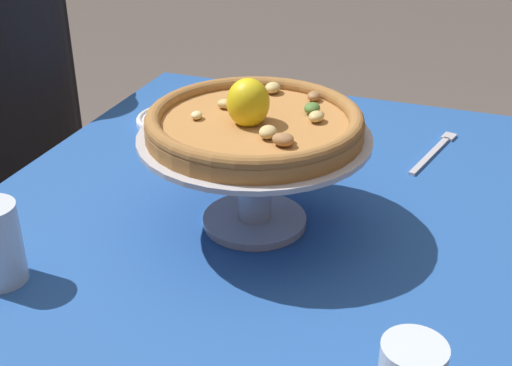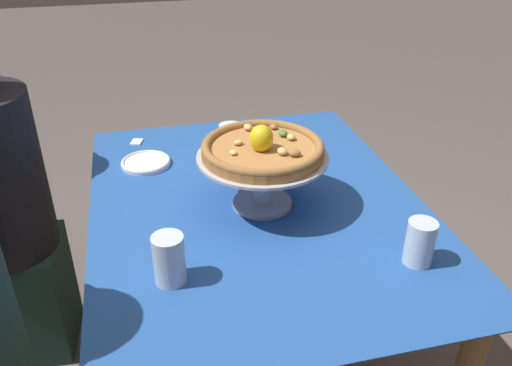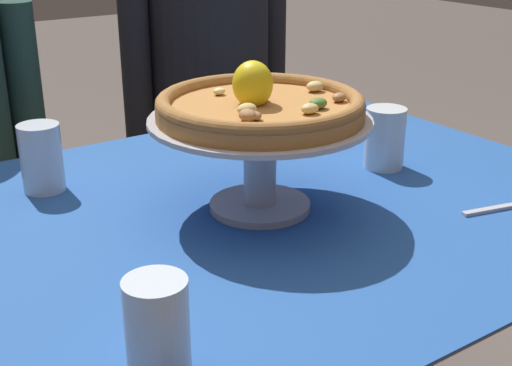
{
  "view_description": "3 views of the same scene",
  "coord_description": "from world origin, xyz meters",
  "px_view_note": "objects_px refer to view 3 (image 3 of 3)",
  "views": [
    {
      "loc": [
        -0.9,
        -0.34,
        1.31
      ],
      "look_at": [
        0.01,
        -0.01,
        0.79
      ],
      "focal_mm": 47.97,
      "sensor_mm": 36.0,
      "label": 1
    },
    {
      "loc": [
        -1.24,
        0.3,
        1.52
      ],
      "look_at": [
        -0.01,
        0.0,
        0.79
      ],
      "focal_mm": 36.76,
      "sensor_mm": 36.0,
      "label": 2
    },
    {
      "loc": [
        -0.62,
        -0.88,
        1.19
      ],
      "look_at": [
        -0.03,
        -0.03,
        0.78
      ],
      "focal_mm": 48.5,
      "sensor_mm": 36.0,
      "label": 3
    }
  ],
  "objects_px": {
    "side_plate": "(301,126)",
    "diner_right": "(209,134)",
    "pizza_stand": "(260,147)",
    "water_glass_front_left": "(158,334)",
    "water_glass_side_right": "(385,142)",
    "water_glass_back_left": "(42,162)",
    "sugar_packet": "(353,114)",
    "pizza": "(260,105)"
  },
  "relations": [
    {
      "from": "water_glass_front_left",
      "to": "diner_right",
      "type": "height_order",
      "value": "diner_right"
    },
    {
      "from": "water_glass_back_left",
      "to": "sugar_packet",
      "type": "relative_size",
      "value": 2.42
    },
    {
      "from": "water_glass_side_right",
      "to": "water_glass_back_left",
      "type": "relative_size",
      "value": 0.97
    },
    {
      "from": "pizza",
      "to": "side_plate",
      "type": "height_order",
      "value": "pizza"
    },
    {
      "from": "water_glass_front_left",
      "to": "side_plate",
      "type": "bearing_deg",
      "value": 42.32
    },
    {
      "from": "side_plate",
      "to": "water_glass_back_left",
      "type": "bearing_deg",
      "value": -177.77
    },
    {
      "from": "pizza_stand",
      "to": "diner_right",
      "type": "distance_m",
      "value": 0.92
    },
    {
      "from": "water_glass_front_left",
      "to": "diner_right",
      "type": "bearing_deg",
      "value": 56.88
    },
    {
      "from": "water_glass_side_right",
      "to": "side_plate",
      "type": "distance_m",
      "value": 0.28
    },
    {
      "from": "water_glass_back_left",
      "to": "side_plate",
      "type": "bearing_deg",
      "value": 2.23
    },
    {
      "from": "water_glass_back_left",
      "to": "pizza_stand",
      "type": "bearing_deg",
      "value": -46.62
    },
    {
      "from": "pizza_stand",
      "to": "sugar_packet",
      "type": "relative_size",
      "value": 7.18
    },
    {
      "from": "water_glass_side_right",
      "to": "pizza",
      "type": "bearing_deg",
      "value": -174.75
    },
    {
      "from": "side_plate",
      "to": "diner_right",
      "type": "height_order",
      "value": "diner_right"
    },
    {
      "from": "water_glass_side_right",
      "to": "water_glass_back_left",
      "type": "xyz_separation_m",
      "value": [
        -0.58,
        0.26,
        0.0
      ]
    },
    {
      "from": "diner_right",
      "to": "pizza",
      "type": "bearing_deg",
      "value": -115.2
    },
    {
      "from": "side_plate",
      "to": "sugar_packet",
      "type": "xyz_separation_m",
      "value": [
        0.18,
        0.02,
        -0.01
      ]
    },
    {
      "from": "sugar_packet",
      "to": "diner_right",
      "type": "bearing_deg",
      "value": 105.58
    },
    {
      "from": "water_glass_front_left",
      "to": "sugar_packet",
      "type": "bearing_deg",
      "value": 36.68
    },
    {
      "from": "water_glass_side_right",
      "to": "side_plate",
      "type": "bearing_deg",
      "value": 86.81
    },
    {
      "from": "pizza_stand",
      "to": "water_glass_front_left",
      "type": "height_order",
      "value": "pizza_stand"
    },
    {
      "from": "side_plate",
      "to": "diner_right",
      "type": "bearing_deg",
      "value": 84.32
    },
    {
      "from": "water_glass_side_right",
      "to": "diner_right",
      "type": "height_order",
      "value": "diner_right"
    },
    {
      "from": "water_glass_side_right",
      "to": "side_plate",
      "type": "relative_size",
      "value": 0.74
    },
    {
      "from": "pizza",
      "to": "water_glass_side_right",
      "type": "distance_m",
      "value": 0.34
    },
    {
      "from": "pizza_stand",
      "to": "side_plate",
      "type": "xyz_separation_m",
      "value": [
        0.33,
        0.31,
        -0.1
      ]
    },
    {
      "from": "pizza",
      "to": "side_plate",
      "type": "distance_m",
      "value": 0.48
    },
    {
      "from": "pizza",
      "to": "water_glass_back_left",
      "type": "height_order",
      "value": "pizza"
    },
    {
      "from": "sugar_packet",
      "to": "diner_right",
      "type": "xyz_separation_m",
      "value": [
        -0.13,
        0.47,
        -0.15
      ]
    },
    {
      "from": "water_glass_back_left",
      "to": "diner_right",
      "type": "bearing_deg",
      "value": 38.5
    },
    {
      "from": "pizza",
      "to": "pizza_stand",
      "type": "bearing_deg",
      "value": 43.76
    },
    {
      "from": "pizza_stand",
      "to": "side_plate",
      "type": "distance_m",
      "value": 0.46
    },
    {
      "from": "pizza",
      "to": "diner_right",
      "type": "xyz_separation_m",
      "value": [
        0.37,
        0.8,
        -0.33
      ]
    },
    {
      "from": "pizza",
      "to": "sugar_packet",
      "type": "relative_size",
      "value": 6.61
    },
    {
      "from": "pizza_stand",
      "to": "pizza",
      "type": "xyz_separation_m",
      "value": [
        -0.0,
        -0.0,
        0.07
      ]
    },
    {
      "from": "side_plate",
      "to": "pizza_stand",
      "type": "bearing_deg",
      "value": -136.67
    },
    {
      "from": "water_glass_front_left",
      "to": "pizza",
      "type": "bearing_deg",
      "value": 41.32
    },
    {
      "from": "water_glass_side_right",
      "to": "side_plate",
      "type": "height_order",
      "value": "water_glass_side_right"
    },
    {
      "from": "pizza_stand",
      "to": "water_glass_back_left",
      "type": "distance_m",
      "value": 0.4
    },
    {
      "from": "water_glass_front_left",
      "to": "sugar_packet",
      "type": "relative_size",
      "value": 2.27
    },
    {
      "from": "water_glass_back_left",
      "to": "diner_right",
      "type": "distance_m",
      "value": 0.85
    },
    {
      "from": "water_glass_front_left",
      "to": "side_plate",
      "type": "distance_m",
      "value": 0.9
    }
  ]
}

